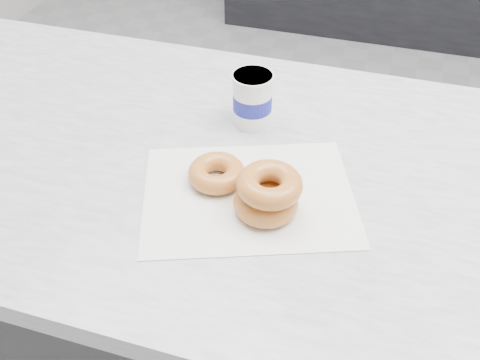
% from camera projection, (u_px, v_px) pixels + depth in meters
% --- Properties ---
extents(ground, '(5.00, 5.00, 0.00)m').
position_uv_depth(ground, '(394.00, 277.00, 1.88)').
color(ground, gray).
rests_on(ground, ground).
extents(counter, '(3.06, 0.76, 0.90)m').
position_uv_depth(counter, '(411.00, 357.00, 1.15)').
color(counter, '#333335').
rests_on(counter, ground).
extents(wax_paper, '(0.41, 0.36, 0.00)m').
position_uv_depth(wax_paper, '(249.00, 195.00, 0.87)').
color(wax_paper, white).
rests_on(wax_paper, counter).
extents(donut_single, '(0.12, 0.12, 0.03)m').
position_uv_depth(donut_single, '(217.00, 173.00, 0.88)').
color(donut_single, orange).
rests_on(donut_single, wax_paper).
extents(donut_stack, '(0.14, 0.14, 0.07)m').
position_uv_depth(donut_stack, '(268.00, 194.00, 0.82)').
color(donut_stack, orange).
rests_on(donut_stack, wax_paper).
extents(coffee_cup, '(0.09, 0.09, 0.10)m').
position_uv_depth(coffee_cup, '(252.00, 99.00, 0.99)').
color(coffee_cup, white).
rests_on(coffee_cup, counter).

